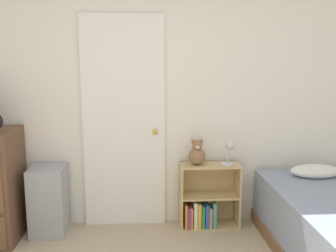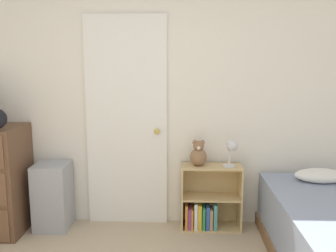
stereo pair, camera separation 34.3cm
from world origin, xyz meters
The scene contains 6 objects.
wall_back centered at (0.00, 2.22, 1.27)m, with size 10.00×0.06×2.55m.
door_closed centered at (-0.15, 2.16, 1.03)m, with size 0.79×0.09×2.06m.
storage_bin centered at (-0.86, 1.99, 0.32)m, with size 0.32×0.34×0.65m.
bookshelf centered at (0.64, 2.04, 0.25)m, with size 0.58×0.25×0.64m.
teddy_bear centered at (0.55, 2.04, 0.74)m, with size 0.16×0.16×0.25m.
desk_lamp centered at (0.86, 2.00, 0.82)m, with size 0.13×0.13×0.26m.
Camera 2 is at (0.39, -1.44, 1.63)m, focal length 40.00 mm.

